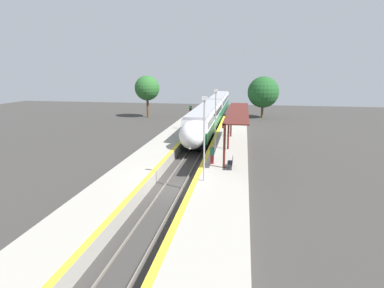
# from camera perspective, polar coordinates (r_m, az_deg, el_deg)

# --- Properties ---
(ground_plane) EXTENTS (120.00, 120.00, 0.00)m
(ground_plane) POSITION_cam_1_polar(r_m,az_deg,el_deg) (23.17, -3.64, -8.40)
(ground_plane) COLOR #383533
(rail_left) EXTENTS (0.08, 90.00, 0.15)m
(rail_left) POSITION_cam_1_polar(r_m,az_deg,el_deg) (23.31, -5.38, -8.10)
(rail_left) COLOR slate
(rail_left) RESTS_ON ground_plane
(rail_right) EXTENTS (0.08, 90.00, 0.15)m
(rail_right) POSITION_cam_1_polar(r_m,az_deg,el_deg) (22.99, -1.88, -8.36)
(rail_right) COLOR slate
(rail_right) RESTS_ON ground_plane
(train) EXTENTS (2.80, 45.80, 4.00)m
(train) POSITION_cam_1_polar(r_m,az_deg,el_deg) (51.30, 4.08, 6.50)
(train) COLOR black
(train) RESTS_ON ground_plane
(platform_right) EXTENTS (4.03, 64.00, 0.96)m
(platform_right) POSITION_cam_1_polar(r_m,az_deg,el_deg) (22.47, 5.45, -7.85)
(platform_right) COLOR #9E998E
(platform_right) RESTS_ON ground_plane
(platform_left) EXTENTS (3.71, 64.00, 0.96)m
(platform_left) POSITION_cam_1_polar(r_m,az_deg,el_deg) (24.00, -11.78, -6.66)
(platform_left) COLOR #9E998E
(platform_left) RESTS_ON ground_plane
(platform_bench) EXTENTS (0.44, 1.47, 0.89)m
(platform_bench) POSITION_cam_1_polar(r_m,az_deg,el_deg) (24.72, 7.43, -3.55)
(platform_bench) COLOR #2D333D
(platform_bench) RESTS_ON platform_right
(person_waiting) EXTENTS (0.36, 0.22, 1.63)m
(person_waiting) POSITION_cam_1_polar(r_m,az_deg,el_deg) (25.63, 3.87, -1.97)
(person_waiting) COLOR maroon
(person_waiting) RESTS_ON platform_right
(railway_signal) EXTENTS (0.28, 0.28, 4.19)m
(railway_signal) POSITION_cam_1_polar(r_m,az_deg,el_deg) (40.48, -0.28, 5.00)
(railway_signal) COLOR #59595E
(railway_signal) RESTS_ON ground_plane
(lamppost_near) EXTENTS (0.36, 0.20, 6.07)m
(lamppost_near) POSITION_cam_1_polar(r_m,az_deg,el_deg) (20.97, 2.34, 1.81)
(lamppost_near) COLOR #9E9EA3
(lamppost_near) RESTS_ON platform_right
(lamppost_mid) EXTENTS (0.36, 0.20, 6.07)m
(lamppost_mid) POSITION_cam_1_polar(r_m,az_deg,el_deg) (29.21, 4.52, 5.16)
(lamppost_mid) COLOR #9E9EA3
(lamppost_mid) RESTS_ON platform_right
(station_canopy) EXTENTS (2.02, 15.36, 3.95)m
(station_canopy) POSITION_cam_1_polar(r_m,az_deg,el_deg) (30.11, 8.15, 5.77)
(station_canopy) COLOR #511E19
(station_canopy) RESTS_ON platform_right
(background_tree_left) EXTENTS (4.67, 4.67, 7.91)m
(background_tree_left) POSITION_cam_1_polar(r_m,az_deg,el_deg) (58.33, -8.55, 10.47)
(background_tree_left) COLOR brown
(background_tree_left) RESTS_ON ground_plane
(background_tree_right) EXTENTS (5.84, 5.84, 7.77)m
(background_tree_right) POSITION_cam_1_polar(r_m,az_deg,el_deg) (58.73, 13.41, 9.58)
(background_tree_right) COLOR brown
(background_tree_right) RESTS_ON ground_plane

